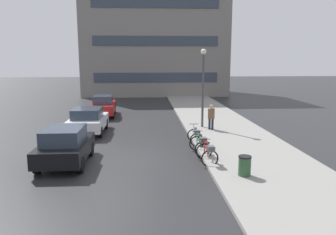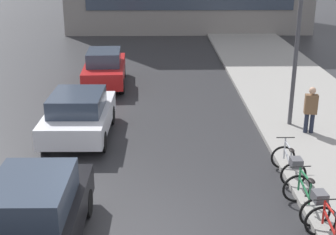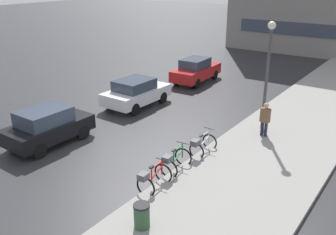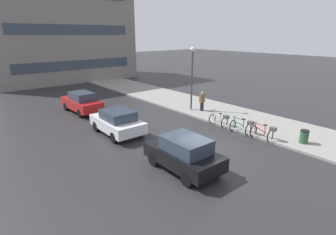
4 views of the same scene
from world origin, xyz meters
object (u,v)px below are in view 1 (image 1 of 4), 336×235
at_px(car_white, 88,120).
at_px(streetlamp, 203,79).
at_px(pedestrian, 211,116).
at_px(bicycle_third, 195,136).
at_px(trash_bin, 245,167).
at_px(bicycle_second, 200,144).
at_px(car_red, 103,106).
at_px(bicycle_nearest, 208,153).
at_px(car_black, 65,146).

relative_size(car_white, streetlamp, 0.78).
relative_size(car_white, pedestrian, 2.32).
height_order(bicycle_third, trash_bin, bicycle_third).
height_order(bicycle_second, pedestrian, pedestrian).
relative_size(bicycle_third, car_white, 0.35).
bearing_deg(bicycle_second, streetlamp, 79.24).
height_order(car_red, trash_bin, car_red).
xyz_separation_m(bicycle_nearest, streetlamp, (0.99, 7.09, 2.65)).
bearing_deg(car_red, car_white, -91.59).
bearing_deg(pedestrian, bicycle_third, -115.12).
bearing_deg(car_white, car_black, -89.32).
distance_m(bicycle_second, streetlamp, 6.34).
bearing_deg(car_red, trash_bin, -64.02).
xyz_separation_m(car_white, trash_bin, (7.10, -8.20, -0.34)).
relative_size(bicycle_nearest, pedestrian, 0.83).
bearing_deg(bicycle_nearest, car_red, 115.44).
bearing_deg(streetlamp, pedestrian, -63.43).
bearing_deg(car_black, bicycle_third, 25.46).
height_order(bicycle_third, streetlamp, streetlamp).
height_order(car_black, car_red, car_red).
relative_size(bicycle_second, streetlamp, 0.29).
bearing_deg(pedestrian, trash_bin, -92.55).
height_order(car_black, car_white, car_black).
bearing_deg(bicycle_third, bicycle_second, -91.84).
height_order(bicycle_nearest, streetlamp, streetlamp).
relative_size(bicycle_third, car_black, 0.37).
relative_size(bicycle_third, pedestrian, 0.82).
xyz_separation_m(bicycle_second, car_white, (-5.98, 4.95, 0.28)).
bearing_deg(car_black, bicycle_nearest, -3.99).
xyz_separation_m(car_white, car_red, (0.17, 6.02, 0.03)).
bearing_deg(car_white, trash_bin, -49.12).
xyz_separation_m(car_black, car_white, (-0.07, 5.96, -0.03)).
relative_size(bicycle_nearest, car_black, 0.38).
distance_m(bicycle_nearest, streetlamp, 7.63).
distance_m(bicycle_nearest, car_black, 6.01).
relative_size(bicycle_second, car_white, 0.37).
xyz_separation_m(bicycle_second, trash_bin, (1.12, -3.25, -0.06)).
xyz_separation_m(car_red, pedestrian, (7.29, -6.11, 0.14)).
height_order(bicycle_second, car_white, car_white).
relative_size(bicycle_second, car_red, 0.34).
bearing_deg(bicycle_nearest, car_black, 176.01).
relative_size(car_white, car_red, 0.92).
bearing_deg(pedestrian, car_red, 140.05).
bearing_deg(car_black, pedestrian, 38.47).
height_order(pedestrian, trash_bin, pedestrian).
xyz_separation_m(car_black, car_red, (0.10, 11.98, -0.00)).
bearing_deg(trash_bin, pedestrian, 87.45).
bearing_deg(bicycle_nearest, bicycle_third, 90.42).
xyz_separation_m(bicycle_nearest, car_red, (-5.89, 12.39, 0.31)).
distance_m(bicycle_second, bicycle_third, 1.83).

